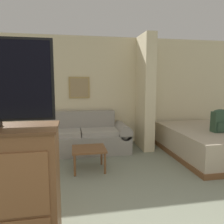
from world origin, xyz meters
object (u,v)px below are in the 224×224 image
at_px(couch, 81,138).
at_px(backpack, 220,120).
at_px(coffee_table, 89,151).
at_px(table_lamp, 22,118).
at_px(bed, 208,142).

xyz_separation_m(couch, backpack, (2.69, -1.01, 0.48)).
bearing_deg(coffee_table, table_lamp, 141.40).
bearing_deg(couch, coffee_table, -84.85).
xyz_separation_m(table_lamp, backpack, (3.89, -0.98, 0.00)).
bearing_deg(bed, couch, 164.90).
distance_m(bed, backpack, 0.59).
height_order(couch, coffee_table, couch).
relative_size(bed, backpack, 4.86).
bearing_deg(bed, backpack, -82.78).
relative_size(couch, bed, 0.98).
bearing_deg(table_lamp, backpack, -14.19).
bearing_deg(couch, bed, -15.10).
relative_size(couch, coffee_table, 3.70).
bearing_deg(table_lamp, couch, 1.29).
distance_m(coffee_table, bed, 2.58).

